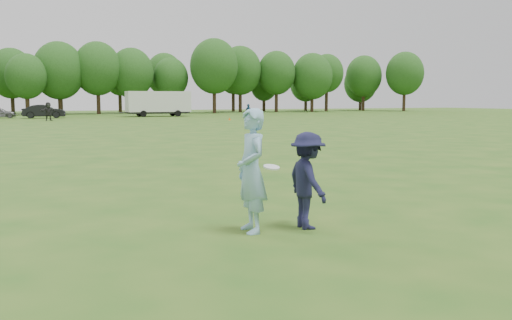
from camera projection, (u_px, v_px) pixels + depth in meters
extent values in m
plane|color=#285919|center=(221.00, 225.00, 9.63)|extent=(200.00, 200.00, 0.00)
imported|color=#8ABAD6|center=(251.00, 171.00, 9.00)|extent=(0.53, 0.78, 2.07)
imported|color=#191A38|center=(308.00, 180.00, 9.29)|extent=(0.66, 1.10, 1.67)
imported|color=navy|center=(248.00, 112.00, 57.90)|extent=(0.72, 1.07, 1.70)
imported|color=#272727|center=(48.00, 111.00, 55.64)|extent=(1.87, 1.05, 1.92)
imported|color=black|center=(44.00, 111.00, 62.94)|extent=(4.93, 2.29, 1.56)
cone|color=#E5540C|center=(230.00, 119.00, 56.93)|extent=(0.28, 0.28, 0.30)
cylinder|color=white|center=(272.00, 167.00, 8.90)|extent=(0.31, 0.30, 0.09)
cube|color=white|center=(158.00, 102.00, 69.05)|extent=(8.00, 2.50, 2.60)
cube|color=black|center=(158.00, 113.00, 69.21)|extent=(7.60, 2.30, 0.25)
cylinder|color=black|center=(143.00, 114.00, 67.20)|extent=(0.80, 0.25, 0.80)
cylinder|color=black|center=(139.00, 113.00, 69.47)|extent=(0.80, 0.25, 0.80)
cylinder|color=black|center=(178.00, 113.00, 68.97)|extent=(0.80, 0.25, 0.80)
cylinder|color=black|center=(173.00, 113.00, 71.24)|extent=(0.80, 0.25, 0.80)
cube|color=#333333|center=(124.00, 112.00, 67.43)|extent=(1.20, 0.15, 0.12)
cylinder|color=#332114|center=(28.00, 104.00, 74.82)|extent=(0.56, 0.56, 3.01)
ellipsoid|color=#1F4416|center=(26.00, 76.00, 74.39)|extent=(5.46, 5.46, 6.28)
cylinder|color=#332114|center=(60.00, 103.00, 78.76)|extent=(0.56, 0.56, 3.23)
ellipsoid|color=#1F4416|center=(59.00, 70.00, 78.23)|extent=(7.29, 7.29, 8.38)
cylinder|color=#332114|center=(98.00, 101.00, 80.82)|extent=(0.56, 0.56, 3.77)
ellipsoid|color=#1F4416|center=(97.00, 69.00, 80.28)|extent=(6.95, 6.95, 8.00)
cylinder|color=#332114|center=(132.00, 103.00, 83.45)|extent=(0.56, 0.56, 3.33)
ellipsoid|color=#1F4416|center=(132.00, 73.00, 82.95)|extent=(6.71, 6.71, 7.71)
cylinder|color=#332114|center=(171.00, 103.00, 86.19)|extent=(0.56, 0.56, 3.22)
ellipsoid|color=#1F4416|center=(171.00, 78.00, 85.75)|extent=(5.54, 5.54, 6.37)
cylinder|color=#332114|center=(214.00, 100.00, 85.99)|extent=(0.56, 0.56, 4.15)
ellipsoid|color=#1F4416|center=(214.00, 66.00, 85.40)|extent=(7.59, 7.59, 8.73)
cylinder|color=#332114|center=(240.00, 100.00, 91.58)|extent=(0.56, 0.56, 3.95)
ellipsoid|color=#1F4416|center=(240.00, 71.00, 91.02)|extent=(7.16, 7.16, 8.24)
cylinder|color=#332114|center=(276.00, 101.00, 92.80)|extent=(0.56, 0.56, 3.90)
ellipsoid|color=#1F4416|center=(276.00, 73.00, 92.27)|extent=(6.49, 6.49, 7.46)
cylinder|color=#332114|center=(312.00, 103.00, 94.27)|extent=(0.56, 0.56, 3.16)
ellipsoid|color=#1F4416|center=(312.00, 76.00, 93.76)|extent=(6.99, 6.99, 8.04)
cylinder|color=#332114|center=(326.00, 99.00, 98.18)|extent=(0.56, 0.56, 4.29)
ellipsoid|color=#1F4416|center=(327.00, 73.00, 97.65)|extent=(6.02, 6.02, 6.93)
cylinder|color=#332114|center=(363.00, 101.00, 103.33)|extent=(0.56, 0.56, 3.68)
ellipsoid|color=#1F4416|center=(364.00, 76.00, 102.80)|extent=(6.78, 6.78, 7.80)
cylinder|color=#332114|center=(404.00, 100.00, 100.22)|extent=(0.56, 0.56, 3.96)
ellipsoid|color=#1F4416|center=(405.00, 73.00, 99.67)|extent=(6.93, 6.93, 7.96)
cylinder|color=#332114|center=(13.00, 103.00, 83.76)|extent=(0.56, 0.56, 3.28)
ellipsoid|color=#1F4416|center=(11.00, 73.00, 83.25)|extent=(6.78, 6.78, 7.79)
cylinder|color=#332114|center=(61.00, 103.00, 85.17)|extent=(0.56, 0.56, 3.11)
ellipsoid|color=#1F4416|center=(60.00, 79.00, 84.74)|extent=(5.34, 5.34, 6.14)
cylinder|color=#332114|center=(120.00, 102.00, 90.24)|extent=(0.56, 0.56, 3.50)
ellipsoid|color=#1F4416|center=(119.00, 79.00, 89.81)|extent=(4.82, 4.82, 5.54)
cylinder|color=#332114|center=(165.00, 101.00, 93.90)|extent=(0.56, 0.56, 3.80)
ellipsoid|color=#1F4416|center=(164.00, 74.00, 93.38)|extent=(6.34, 6.34, 7.29)
cylinder|color=#332114|center=(233.00, 101.00, 97.18)|extent=(0.56, 0.56, 3.84)
ellipsoid|color=#1F4416|center=(233.00, 78.00, 96.72)|extent=(5.09, 5.09, 5.86)
cylinder|color=#332114|center=(264.00, 104.00, 98.43)|extent=(0.56, 0.56, 2.58)
ellipsoid|color=#1F4416|center=(264.00, 86.00, 98.05)|extent=(4.86, 4.86, 5.59)
cylinder|color=#332114|center=(306.00, 104.00, 103.55)|extent=(0.56, 0.56, 2.62)
ellipsoid|color=#1F4416|center=(306.00, 83.00, 103.12)|extent=(6.11, 6.11, 7.02)
cylinder|color=#332114|center=(360.00, 104.00, 107.02)|extent=(0.56, 0.56, 2.54)
ellipsoid|color=#1F4416|center=(361.00, 83.00, 106.57)|extent=(6.47, 6.47, 7.44)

